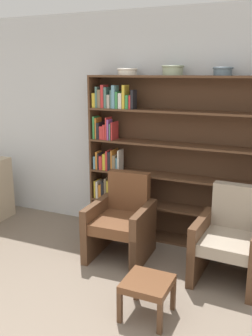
% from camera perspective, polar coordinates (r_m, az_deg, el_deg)
% --- Properties ---
extents(wall_back, '(12.00, 0.06, 2.75)m').
position_cam_1_polar(wall_back, '(4.59, 7.44, 6.12)').
color(wall_back, silver).
rests_on(wall_back, ground).
extents(bookshelf, '(2.53, 0.30, 1.99)m').
position_cam_1_polar(bookshelf, '(4.50, 6.83, 0.67)').
color(bookshelf, brown).
rests_on(bookshelf, ground).
extents(bowl_olive, '(0.24, 0.24, 0.08)m').
position_cam_1_polar(bowl_olive, '(4.55, 0.20, 14.54)').
color(bowl_olive, silver).
rests_on(bowl_olive, bookshelf).
extents(bowl_brass, '(0.25, 0.25, 0.11)m').
position_cam_1_polar(bowl_brass, '(4.36, 7.15, 14.65)').
color(bowl_brass, gray).
rests_on(bowl_brass, bookshelf).
extents(bowl_sage, '(0.22, 0.22, 0.09)m').
position_cam_1_polar(bowl_sage, '(4.22, 14.55, 14.18)').
color(bowl_sage, slate).
rests_on(bowl_sage, bookshelf).
extents(armchair_leather, '(0.67, 0.71, 0.93)m').
position_cam_1_polar(armchair_leather, '(4.23, -0.66, -8.14)').
color(armchair_leather, brown).
rests_on(armchair_leather, ground).
extents(armchair_cushioned, '(0.67, 0.71, 0.93)m').
position_cam_1_polar(armchair_cushioned, '(3.92, 15.55, -10.60)').
color(armchair_cushioned, brown).
rests_on(armchair_cushioned, ground).
extents(footstool, '(0.39, 0.39, 0.34)m').
position_cam_1_polar(footstool, '(3.31, 3.28, -17.56)').
color(footstool, brown).
rests_on(footstool, ground).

